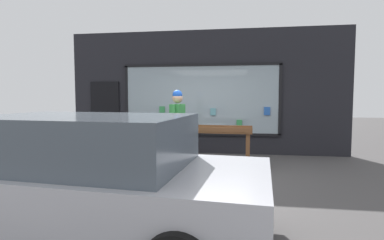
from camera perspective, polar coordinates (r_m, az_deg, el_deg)
The scene contains 7 objects.
ground_plane at distance 6.60m, azimuth 0.17°, elevation -9.89°, with size 40.00×40.00×0.00m, color #474444.
shopfront_facade at distance 8.78m, azimuth 2.20°, elevation 5.17°, with size 8.05×0.29×3.55m.
display_table_main at distance 7.28m, azimuth 1.15°, elevation -2.56°, with size 2.62×0.74×0.93m.
person_browsing at distance 6.73m, azimuth -2.77°, elevation -0.44°, with size 0.28×0.69×1.79m.
small_dog at distance 6.63m, azimuth -5.90°, elevation -7.69°, with size 0.22×0.57×0.37m.
sandwich_board_sign at distance 7.95m, azimuth -13.33°, elevation -4.20°, with size 0.70×0.82×0.90m.
parked_car at distance 3.71m, azimuth -19.60°, elevation -9.55°, with size 4.27×2.24×1.41m.
Camera 1 is at (0.94, -6.33, 1.61)m, focal length 28.00 mm.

